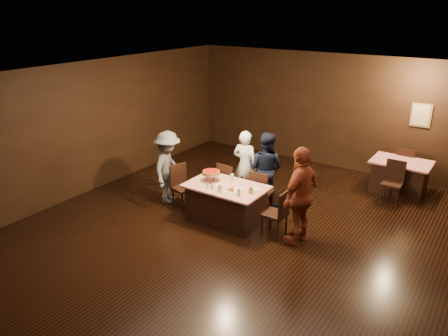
{
  "coord_description": "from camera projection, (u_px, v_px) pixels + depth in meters",
  "views": [
    {
      "loc": [
        3.97,
        -5.96,
        4.18
      ],
      "look_at": [
        -0.73,
        0.99,
        1.0
      ],
      "focal_mm": 35.0,
      "sensor_mm": 36.0,
      "label": 1
    }
  ],
  "objects": [
    {
      "name": "chair_back_far",
      "position": [
        406.0,
        166.0,
        10.6
      ],
      "size": [
        0.45,
        0.45,
        0.95
      ],
      "primitive_type": "cube",
      "rotation": [
        0.0,
        0.0,
        3.07
      ],
      "color": "black",
      "rests_on": "ground"
    },
    {
      "name": "napkin_left",
      "position": [
        219.0,
        185.0,
        8.72
      ],
      "size": [
        0.21,
        0.21,
        0.01
      ],
      "primitive_type": "cube",
      "rotation": [
        0.0,
        0.0,
        -0.35
      ],
      "color": "white",
      "rests_on": "main_table"
    },
    {
      "name": "room",
      "position": [
        227.0,
        131.0,
        7.42
      ],
      "size": [
        10.0,
        10.04,
        3.02
      ],
      "color": "black",
      "rests_on": "ground"
    },
    {
      "name": "napkin_center",
      "position": [
        239.0,
        189.0,
        8.53
      ],
      "size": [
        0.19,
        0.19,
        0.01
      ],
      "primitive_type": "cube",
      "rotation": [
        0.0,
        0.0,
        0.21
      ],
      "color": "white",
      "rests_on": "main_table"
    },
    {
      "name": "glass_front_left",
      "position": [
        220.0,
        188.0,
        8.4
      ],
      "size": [
        0.08,
        0.08,
        0.14
      ],
      "primitive_type": "cylinder",
      "color": "silver",
      "rests_on": "main_table"
    },
    {
      "name": "diner_grey_knit",
      "position": [
        168.0,
        167.0,
        9.55
      ],
      "size": [
        0.91,
        1.18,
        1.62
      ],
      "primitive_type": "imported",
      "rotation": [
        0.0,
        0.0,
        1.9
      ],
      "color": "slate",
      "rests_on": "ground"
    },
    {
      "name": "back_table",
      "position": [
        399.0,
        177.0,
        10.16
      ],
      "size": [
        1.3,
        0.9,
        0.77
      ],
      "primitive_type": "cube",
      "color": "red",
      "rests_on": "ground"
    },
    {
      "name": "chair_far_right",
      "position": [
        262.0,
        191.0,
        9.16
      ],
      "size": [
        0.45,
        0.45,
        0.95
      ],
      "primitive_type": "cube",
      "rotation": [
        0.0,
        0.0,
        3.23
      ],
      "color": "black",
      "rests_on": "ground"
    },
    {
      "name": "glass_front_right",
      "position": [
        239.0,
        192.0,
        8.23
      ],
      "size": [
        0.08,
        0.08,
        0.14
      ],
      "primitive_type": "cylinder",
      "color": "silver",
      "rests_on": "main_table"
    },
    {
      "name": "diner_white_jacket",
      "position": [
        245.0,
        165.0,
        9.71
      ],
      "size": [
        0.61,
        0.43,
        1.59
      ],
      "primitive_type": "imported",
      "rotation": [
        0.0,
        0.0,
        3.23
      ],
      "color": "white",
      "rests_on": "ground"
    },
    {
      "name": "chair_end_left",
      "position": [
        184.0,
        187.0,
        9.36
      ],
      "size": [
        0.51,
        0.51,
        0.95
      ],
      "primitive_type": "cube",
      "rotation": [
        0.0,
        0.0,
        1.31
      ],
      "color": "black",
      "rests_on": "ground"
    },
    {
      "name": "plate_with_slice",
      "position": [
        232.0,
        190.0,
        8.41
      ],
      "size": [
        0.25,
        0.25,
        0.06
      ],
      "color": "white",
      "rests_on": "main_table"
    },
    {
      "name": "diner_navy_hoodie",
      "position": [
        266.0,
        169.0,
        9.42
      ],
      "size": [
        0.84,
        0.67,
        1.65
      ],
      "primitive_type": "imported",
      "rotation": [
        0.0,
        0.0,
        3.2
      ],
      "color": "black",
      "rests_on": "ground"
    },
    {
      "name": "chair_far_left",
      "position": [
        230.0,
        183.0,
        9.58
      ],
      "size": [
        0.45,
        0.45,
        0.95
      ],
      "primitive_type": "cube",
      "rotation": [
        0.0,
        0.0,
        3.07
      ],
      "color": "black",
      "rests_on": "ground"
    },
    {
      "name": "chair_back_near",
      "position": [
        392.0,
        183.0,
        9.59
      ],
      "size": [
        0.43,
        0.43,
        0.95
      ],
      "primitive_type": "cube",
      "rotation": [
        0.0,
        0.0,
        0.03
      ],
      "color": "black",
      "rests_on": "ground"
    },
    {
      "name": "chair_end_right",
      "position": [
        275.0,
        213.0,
        8.21
      ],
      "size": [
        0.42,
        0.42,
        0.95
      ],
      "primitive_type": "cube",
      "rotation": [
        0.0,
        0.0,
        -1.58
      ],
      "color": "black",
      "rests_on": "ground"
    },
    {
      "name": "plate_empty",
      "position": [
        254.0,
        189.0,
        8.51
      ],
      "size": [
        0.25,
        0.25,
        0.01
      ],
      "primitive_type": "cylinder",
      "color": "white",
      "rests_on": "main_table"
    },
    {
      "name": "diner_red_shirt",
      "position": [
        301.0,
        196.0,
        7.85
      ],
      "size": [
        0.54,
        1.12,
        1.85
      ],
      "primitive_type": "imported",
      "rotation": [
        0.0,
        0.0,
        -1.65
      ],
      "color": "brown",
      "rests_on": "ground"
    },
    {
      "name": "main_table",
      "position": [
        226.0,
        203.0,
        8.82
      ],
      "size": [
        1.6,
        1.0,
        0.77
      ],
      "primitive_type": "cube",
      "color": "#A41C0A",
      "rests_on": "ground"
    },
    {
      "name": "pizza_stand",
      "position": [
        211.0,
        172.0,
        8.87
      ],
      "size": [
        0.38,
        0.38,
        0.22
      ],
      "color": "black",
      "rests_on": "main_table"
    },
    {
      "name": "condiments",
      "position": [
        210.0,
        186.0,
        8.54
      ],
      "size": [
        0.17,
        0.1,
        0.09
      ],
      "color": "silver",
      "rests_on": "main_table"
    },
    {
      "name": "glass_amber",
      "position": [
        251.0,
        190.0,
        8.31
      ],
      "size": [
        0.08,
        0.08,
        0.14
      ],
      "primitive_type": "cylinder",
      "color": "#BF7F26",
      "rests_on": "main_table"
    },
    {
      "name": "glass_back",
      "position": [
        232.0,
        177.0,
        8.92
      ],
      "size": [
        0.08,
        0.08,
        0.14
      ],
      "primitive_type": "cylinder",
      "color": "silver",
      "rests_on": "main_table"
    }
  ]
}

